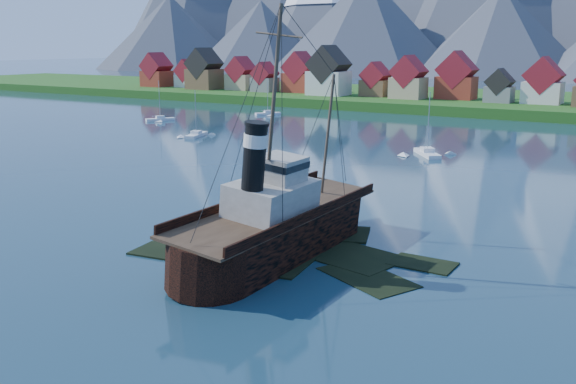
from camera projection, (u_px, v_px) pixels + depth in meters
The scene contains 10 objects.
ground at pixel (263, 253), 64.62m from camera, with size 1400.00×1400.00×0.00m, color #193546.
shoal at pixel (289, 253), 65.57m from camera, with size 31.71×21.24×1.14m.
shore_bank at pixel (557, 109), 205.72m from camera, with size 600.00×80.00×3.20m, color #1E4D16.
seawall at pixel (533, 121), 174.18m from camera, with size 600.00×2.50×2.00m, color #3F3D38.
town at pixel (440, 81), 205.79m from camera, with size 250.96×16.69×17.30m.
tugboat_wreck at pixel (284, 221), 64.26m from camera, with size 7.43×32.02×25.37m.
sailboat_a at pixel (196, 135), 145.41m from camera, with size 4.95×9.17×10.90m.
sailboat_b at pixel (160, 120), 175.16m from camera, with size 5.82×7.66×11.34m.
sailboat_c at pixel (427, 154), 120.72m from camera, with size 7.74×9.14×12.42m.
sailboat_f at pixel (268, 114), 189.44m from camera, with size 6.11×7.09×11.20m.
Camera 1 is at (34.39, -51.13, 20.54)m, focal length 40.00 mm.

